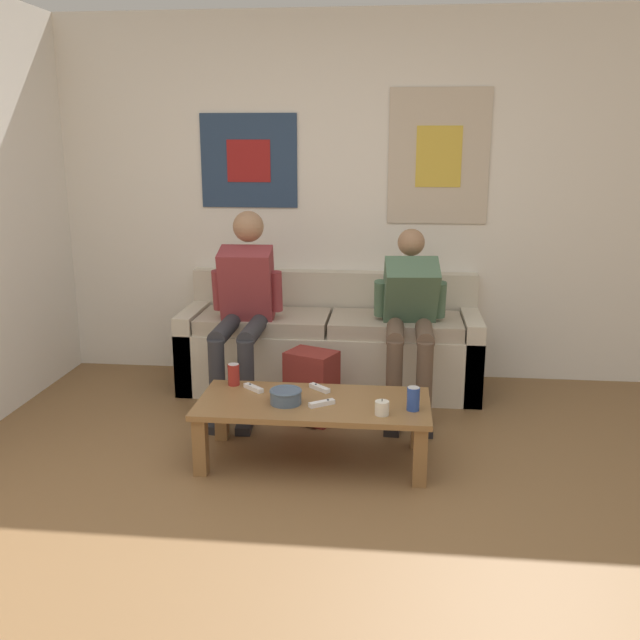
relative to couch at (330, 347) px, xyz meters
name	(u,v)px	position (x,y,z in m)	size (l,w,h in m)	color
ground_plane	(301,555)	(0.07, -2.12, -0.29)	(18.00, 18.00, 0.00)	brown
wall_back	(346,200)	(0.07, 0.34, 0.99)	(10.00, 0.07, 2.55)	white
couch	(330,347)	(0.00, 0.00, 0.00)	(2.04, 0.67, 0.78)	beige
coffee_table	(314,410)	(0.02, -1.20, 0.00)	(1.24, 0.57, 0.34)	olive
person_seated_adult	(243,302)	(-0.53, -0.36, 0.39)	(0.47, 0.90, 1.24)	#2D2D33
person_seated_teen	(410,312)	(0.54, -0.31, 0.34)	(0.47, 0.93, 1.12)	brown
backpack	(311,388)	(-0.06, -0.65, -0.08)	(0.35, 0.32, 0.44)	maroon
ceramic_bowl	(286,396)	(-0.12, -1.25, 0.10)	(0.17, 0.17, 0.08)	#475B75
pillar_candle	(382,408)	(0.39, -1.36, 0.09)	(0.07, 0.07, 0.08)	silver
drink_can_blue	(413,399)	(0.55, -1.28, 0.11)	(0.07, 0.07, 0.12)	#28479E
drink_can_red	(234,375)	(-0.46, -1.00, 0.11)	(0.07, 0.07, 0.12)	maroon
game_controller_near_left	(323,403)	(0.08, -1.26, 0.06)	(0.14, 0.11, 0.03)	white
game_controller_near_right	(320,388)	(0.04, -1.03, 0.06)	(0.13, 0.12, 0.03)	white
game_controller_far_center	(253,388)	(-0.33, -1.07, 0.06)	(0.13, 0.12, 0.03)	white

